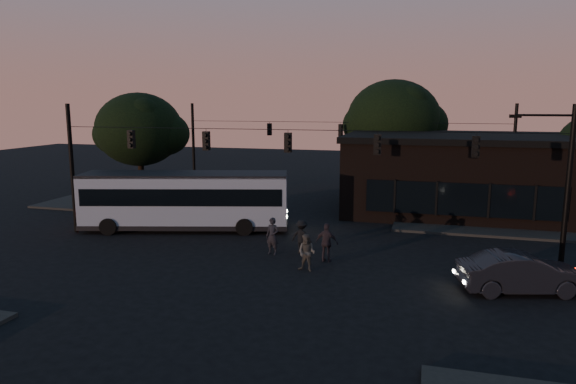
% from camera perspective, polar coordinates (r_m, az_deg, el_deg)
% --- Properties ---
extents(ground, '(120.00, 120.00, 0.00)m').
position_cam_1_polar(ground, '(23.48, -2.62, -8.87)').
color(ground, black).
rests_on(ground, ground).
extents(sidewalk_far_right, '(14.00, 10.00, 0.15)m').
position_cam_1_polar(sidewalk_far_right, '(36.28, 23.11, -2.80)').
color(sidewalk_far_right, black).
rests_on(sidewalk_far_right, ground).
extents(sidewalk_far_left, '(14.00, 10.00, 0.15)m').
position_cam_1_polar(sidewalk_far_left, '(41.56, -15.13, -0.81)').
color(sidewalk_far_left, black).
rests_on(sidewalk_far_left, ground).
extents(building, '(15.40, 10.41, 5.40)m').
position_cam_1_polar(building, '(37.48, 18.45, 1.97)').
color(building, black).
rests_on(building, ground).
extents(tree_behind, '(7.60, 7.60, 9.43)m').
position_cam_1_polar(tree_behind, '(43.25, 11.62, 7.90)').
color(tree_behind, black).
rests_on(tree_behind, ground).
extents(tree_left, '(6.40, 6.40, 8.30)m').
position_cam_1_polar(tree_left, '(40.08, -16.21, 6.68)').
color(tree_left, black).
rests_on(tree_left, ground).
extents(signal_rig_near, '(26.24, 0.30, 7.50)m').
position_cam_1_polar(signal_rig_near, '(26.25, 0.00, 3.12)').
color(signal_rig_near, black).
rests_on(signal_rig_near, ground).
extents(signal_rig_far, '(26.24, 0.30, 7.50)m').
position_cam_1_polar(signal_rig_far, '(41.84, 5.84, 5.26)').
color(signal_rig_far, black).
rests_on(signal_rig_far, ground).
extents(bus, '(12.51, 5.83, 3.44)m').
position_cam_1_polar(bus, '(31.23, -11.33, -0.66)').
color(bus, gray).
rests_on(bus, ground).
extents(car, '(5.21, 2.92, 1.62)m').
position_cam_1_polar(car, '(22.84, 24.55, -8.18)').
color(car, black).
rests_on(car, ground).
extents(pedestrian_a, '(0.76, 0.57, 1.87)m').
position_cam_1_polar(pedestrian_a, '(25.85, -1.74, -4.92)').
color(pedestrian_a, black).
rests_on(pedestrian_a, ground).
extents(pedestrian_b, '(0.94, 0.80, 1.71)m').
position_cam_1_polar(pedestrian_b, '(23.37, 2.09, -6.75)').
color(pedestrian_b, '#42413C').
rests_on(pedestrian_b, ground).
extents(pedestrian_c, '(1.15, 0.58, 1.89)m').
position_cam_1_polar(pedestrian_c, '(24.72, 4.33, -5.62)').
color(pedestrian_c, '#272026').
rests_on(pedestrian_c, ground).
extents(pedestrian_d, '(1.24, 0.89, 1.74)m').
position_cam_1_polar(pedestrian_d, '(26.00, 1.53, -4.99)').
color(pedestrian_d, black).
rests_on(pedestrian_d, ground).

